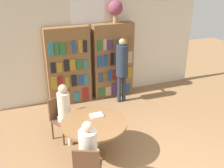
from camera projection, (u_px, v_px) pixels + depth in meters
wall_back at (88, 43)px, 6.87m from camera, size 6.40×0.07×3.00m
bookshelf_left at (68, 66)px, 6.70m from camera, size 1.11×0.34×2.02m
bookshelf_right at (113, 61)px, 7.12m from camera, size 1.11×0.34×2.02m
flower_vase at (115, 8)px, 6.59m from camera, size 0.37×0.37×0.57m
reading_table at (94, 127)px, 4.81m from camera, size 1.21×1.21×0.74m
chair_near_camera at (88, 168)px, 3.99m from camera, size 0.53×0.53×0.91m
chair_left_side at (61, 116)px, 5.40m from camera, size 0.55×0.55×0.91m
seated_reader_left at (66, 110)px, 5.21m from camera, size 0.38×0.40×1.26m
seated_reader_right at (89, 150)px, 4.07m from camera, size 0.39×0.42×1.24m
librarian_standing at (122, 64)px, 6.69m from camera, size 0.31×0.58×1.73m
open_book_on_table at (96, 115)px, 4.94m from camera, size 0.24×0.18×0.03m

